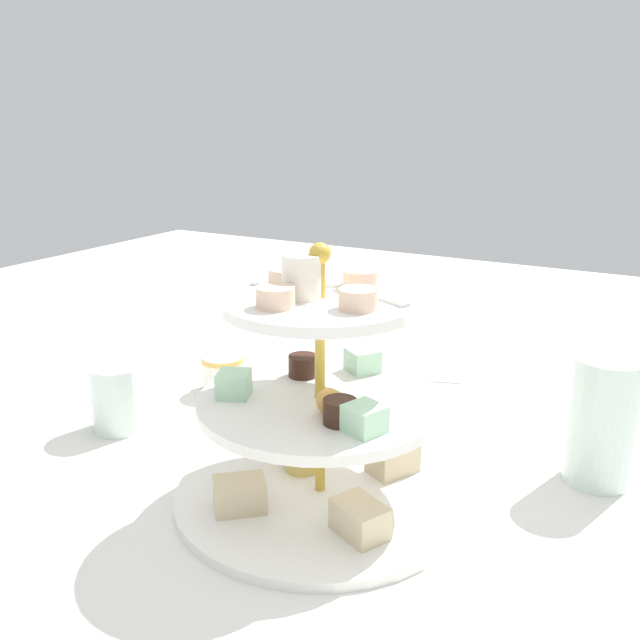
# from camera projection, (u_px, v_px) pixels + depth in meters

# --- Properties ---
(ground_plane) EXTENTS (2.40, 2.40, 0.00)m
(ground_plane) POSITION_uv_depth(u_px,v_px,m) (320.00, 498.00, 0.68)
(ground_plane) COLOR silver
(tiered_serving_stand) EXTENTS (0.29, 0.29, 0.26)m
(tiered_serving_stand) POSITION_uv_depth(u_px,v_px,m) (320.00, 422.00, 0.66)
(tiered_serving_stand) COLOR white
(tiered_serving_stand) RESTS_ON ground_plane
(water_glass_tall_right) EXTENTS (0.07, 0.07, 0.13)m
(water_glass_tall_right) POSITION_uv_depth(u_px,v_px,m) (603.00, 421.00, 0.69)
(water_glass_tall_right) COLOR silver
(water_glass_tall_right) RESTS_ON ground_plane
(water_glass_short_left) EXTENTS (0.06, 0.06, 0.08)m
(water_glass_short_left) POSITION_uv_depth(u_px,v_px,m) (118.00, 397.00, 0.82)
(water_glass_short_left) COLOR silver
(water_glass_short_left) RESTS_ON ground_plane
(teacup_with_saucer) EXTENTS (0.09, 0.09, 0.05)m
(teacup_with_saucer) POSITION_uv_depth(u_px,v_px,m) (223.00, 374.00, 0.93)
(teacup_with_saucer) COLOR white
(teacup_with_saucer) RESTS_ON ground_plane
(butter_knife_right) EXTENTS (0.16, 0.07, 0.00)m
(butter_knife_right) POSITION_uv_depth(u_px,v_px,m) (400.00, 378.00, 0.98)
(butter_knife_right) COLOR silver
(butter_knife_right) RESTS_ON ground_plane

